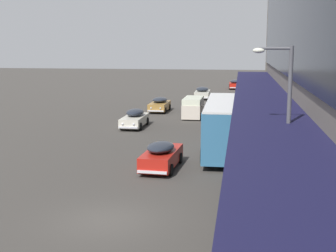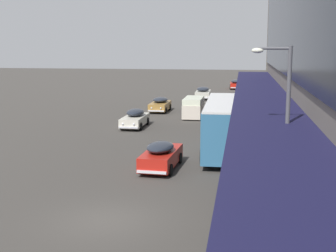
% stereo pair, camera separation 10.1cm
% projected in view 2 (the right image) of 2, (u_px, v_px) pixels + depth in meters
% --- Properties ---
extents(ground, '(240.00, 240.00, 0.00)m').
position_uv_depth(ground, '(107.00, 220.00, 18.90)').
color(ground, '#3B3834').
extents(transit_bus_kerbside_front, '(2.83, 10.69, 3.39)m').
position_uv_depth(transit_bus_kerbside_front, '(224.00, 123.00, 30.66)').
color(transit_bus_kerbside_front, '#316891').
rests_on(transit_bus_kerbside_front, ground).
extents(sedan_oncoming_front, '(2.03, 4.69, 1.58)m').
position_uv_depth(sedan_oncoming_front, '(161.00, 155.00, 26.70)').
color(sedan_oncoming_front, '#B01D14').
rests_on(sedan_oncoming_front, ground).
extents(sedan_far_back, '(1.94, 4.56, 1.52)m').
position_uv_depth(sedan_far_back, '(160.00, 104.00, 49.88)').
color(sedan_far_back, olive).
rests_on(sedan_far_back, ground).
extents(sedan_second_mid, '(1.91, 4.54, 1.59)m').
position_uv_depth(sedan_second_mid, '(229.00, 105.00, 48.80)').
color(sedan_second_mid, black).
rests_on(sedan_second_mid, ground).
extents(sedan_trailing_mid, '(2.03, 4.50, 1.50)m').
position_uv_depth(sedan_trailing_mid, '(236.00, 84.00, 75.84)').
color(sedan_trailing_mid, '#B11B11').
rests_on(sedan_trailing_mid, ground).
extents(sedan_second_near, '(2.04, 4.65, 1.60)m').
position_uv_depth(sedan_second_near, '(203.00, 93.00, 61.78)').
color(sedan_second_near, beige).
rests_on(sedan_second_near, ground).
extents(sedan_lead_mid, '(1.82, 4.84, 1.56)m').
position_uv_depth(sedan_lead_mid, '(135.00, 118.00, 40.38)').
color(sedan_lead_mid, beige).
rests_on(sedan_lead_mid, ground).
extents(vw_van, '(1.94, 4.56, 1.96)m').
position_uv_depth(vw_van, '(194.00, 106.00, 45.71)').
color(vw_van, beige).
rests_on(vw_van, ground).
extents(pedestrian_at_kerb, '(0.37, 0.58, 1.86)m').
position_uv_depth(pedestrian_at_kerb, '(298.00, 177.00, 20.88)').
color(pedestrian_at_kerb, '#1C2C47').
rests_on(pedestrian_at_kerb, sidewalk_kerb).
extents(street_lamp, '(1.50, 0.28, 6.82)m').
position_uv_depth(street_lamp, '(283.00, 122.00, 17.73)').
color(street_lamp, '#4C4C51').
rests_on(street_lamp, sidewalk_kerb).
extents(fire_hydrant, '(0.20, 0.40, 0.70)m').
position_uv_depth(fire_hydrant, '(266.00, 164.00, 25.90)').
color(fire_hydrant, red).
rests_on(fire_hydrant, sidewalk_kerb).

